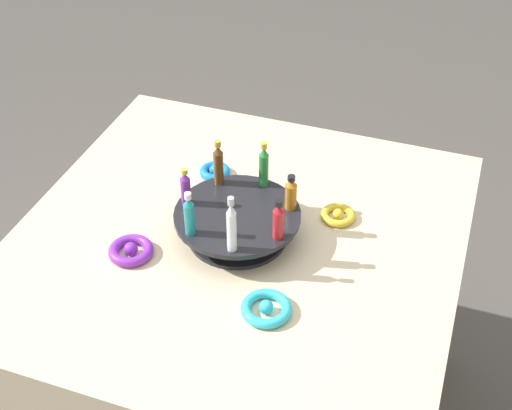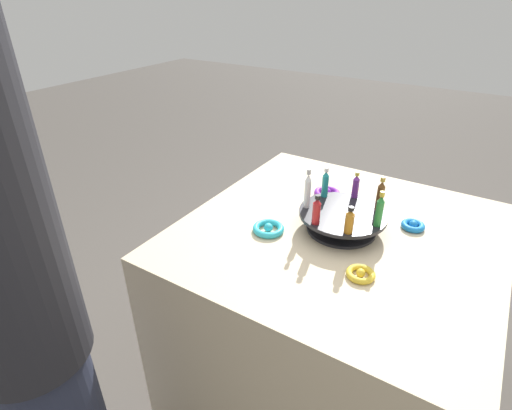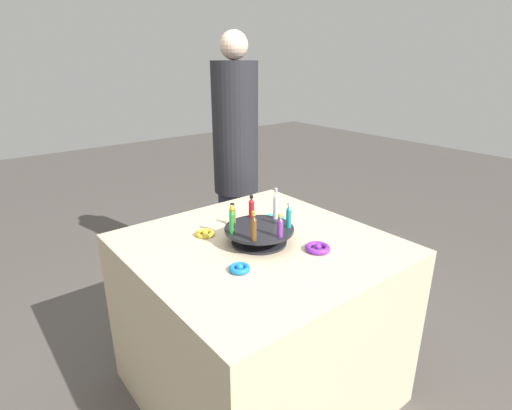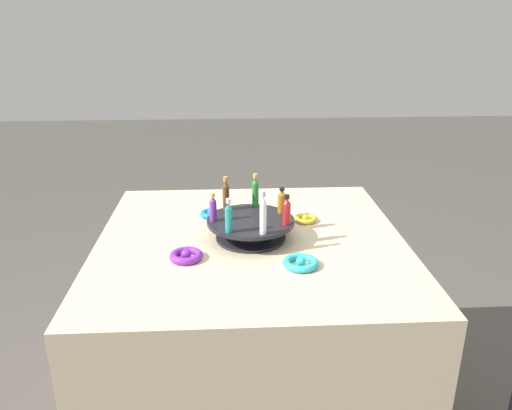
{
  "view_description": "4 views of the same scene",
  "coord_description": "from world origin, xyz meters",
  "px_view_note": "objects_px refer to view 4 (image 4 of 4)",
  "views": [
    {
      "loc": [
        -0.45,
        1.15,
        1.86
      ],
      "look_at": [
        -0.06,
        0.03,
        0.9
      ],
      "focal_mm": 50.0,
      "sensor_mm": 36.0,
      "label": 1
    },
    {
      "loc": [
        -1.11,
        -0.36,
        1.5
      ],
      "look_at": [
        -0.28,
        0.16,
        0.95
      ],
      "focal_mm": 28.0,
      "sensor_mm": 36.0,
      "label": 2
    },
    {
      "loc": [
        1.17,
        -0.95,
        1.5
      ],
      "look_at": [
        -0.08,
        0.04,
        0.91
      ],
      "focal_mm": 28.0,
      "sensor_mm": 36.0,
      "label": 3
    },
    {
      "loc": [
        0.07,
        1.5,
        1.47
      ],
      "look_at": [
        -0.02,
        0.01,
        0.89
      ],
      "focal_mm": 35.0,
      "sensor_mm": 36.0,
      "label": 4
    }
  ],
  "objects_px": {
    "bottle_amber": "(282,201)",
    "bottle_clear": "(263,214)",
    "bottle_purple": "(213,208)",
    "ribbon_bow_purple": "(186,255)",
    "bottle_red": "(287,211)",
    "bottle_brown": "(226,195)",
    "ribbon_bow_blue": "(211,214)",
    "bottle_teal": "(229,217)",
    "bottle_green": "(255,191)",
    "ribbon_bow_gold": "(305,219)",
    "ribbon_bow_teal": "(301,263)",
    "display_stand": "(251,227)"
  },
  "relations": [
    {
      "from": "bottle_amber",
      "to": "bottle_clear",
      "type": "xyz_separation_m",
      "value": [
        0.07,
        0.17,
        0.02
      ]
    },
    {
      "from": "bottle_clear",
      "to": "bottle_red",
      "type": "height_order",
      "value": "bottle_clear"
    },
    {
      "from": "ribbon_bow_blue",
      "to": "ribbon_bow_gold",
      "type": "bearing_deg",
      "value": 169.2
    },
    {
      "from": "display_stand",
      "to": "bottle_purple",
      "type": "distance_m",
      "value": 0.14
    },
    {
      "from": "bottle_purple",
      "to": "ribbon_bow_blue",
      "type": "relative_size",
      "value": 1.22
    },
    {
      "from": "bottle_brown",
      "to": "ribbon_bow_teal",
      "type": "xyz_separation_m",
      "value": [
        -0.22,
        0.29,
        -0.11
      ]
    },
    {
      "from": "bottle_teal",
      "to": "ribbon_bow_teal",
      "type": "relative_size",
      "value": 1.04
    },
    {
      "from": "display_stand",
      "to": "bottle_purple",
      "type": "height_order",
      "value": "bottle_purple"
    },
    {
      "from": "bottle_brown",
      "to": "ribbon_bow_purple",
      "type": "xyz_separation_m",
      "value": [
        0.12,
        0.23,
        -0.11
      ]
    },
    {
      "from": "bottle_amber",
      "to": "ribbon_bow_purple",
      "type": "relative_size",
      "value": 0.88
    },
    {
      "from": "bottle_amber",
      "to": "ribbon_bow_teal",
      "type": "xyz_separation_m",
      "value": [
        -0.03,
        0.26,
        -0.1
      ]
    },
    {
      "from": "bottle_green",
      "to": "ribbon_bow_teal",
      "type": "distance_m",
      "value": 0.36
    },
    {
      "from": "ribbon_bow_purple",
      "to": "bottle_red",
      "type": "bearing_deg",
      "value": -164.05
    },
    {
      "from": "bottle_amber",
      "to": "bottle_green",
      "type": "bearing_deg",
      "value": -36.06
    },
    {
      "from": "bottle_brown",
      "to": "bottle_clear",
      "type": "xyz_separation_m",
      "value": [
        -0.11,
        0.21,
        0.01
      ]
    },
    {
      "from": "bottle_brown",
      "to": "bottle_purple",
      "type": "xyz_separation_m",
      "value": [
        0.04,
        0.1,
        -0.01
      ]
    },
    {
      "from": "bottle_amber",
      "to": "ribbon_bow_blue",
      "type": "distance_m",
      "value": 0.3
    },
    {
      "from": "bottle_clear",
      "to": "ribbon_bow_teal",
      "type": "xyz_separation_m",
      "value": [
        -0.11,
        0.09,
        -0.12
      ]
    },
    {
      "from": "bottle_brown",
      "to": "ribbon_bow_purple",
      "type": "bearing_deg",
      "value": 61.84
    },
    {
      "from": "ribbon_bow_gold",
      "to": "bottle_teal",
      "type": "bearing_deg",
      "value": 40.72
    },
    {
      "from": "bottle_teal",
      "to": "ribbon_bow_purple",
      "type": "distance_m",
      "value": 0.17
    },
    {
      "from": "display_stand",
      "to": "bottle_purple",
      "type": "bearing_deg",
      "value": 2.52
    },
    {
      "from": "bottle_brown",
      "to": "ribbon_bow_blue",
      "type": "distance_m",
      "value": 0.17
    },
    {
      "from": "ribbon_bow_teal",
      "to": "ribbon_bow_blue",
      "type": "bearing_deg",
      "value": -55.8
    },
    {
      "from": "bottle_green",
      "to": "bottle_brown",
      "type": "bearing_deg",
      "value": 15.37
    },
    {
      "from": "ribbon_bow_blue",
      "to": "ribbon_bow_teal",
      "type": "relative_size",
      "value": 0.74
    },
    {
      "from": "ribbon_bow_blue",
      "to": "ribbon_bow_purple",
      "type": "relative_size",
      "value": 0.78
    },
    {
      "from": "ribbon_bow_blue",
      "to": "bottle_teal",
      "type": "bearing_deg",
      "value": 102.41
    },
    {
      "from": "ribbon_bow_gold",
      "to": "ribbon_bow_blue",
      "type": "height_order",
      "value": "ribbon_bow_blue"
    },
    {
      "from": "bottle_red",
      "to": "ribbon_bow_blue",
      "type": "bearing_deg",
      "value": -45.12
    },
    {
      "from": "bottle_clear",
      "to": "ribbon_bow_purple",
      "type": "relative_size",
      "value": 1.37
    },
    {
      "from": "bottle_teal",
      "to": "bottle_red",
      "type": "bearing_deg",
      "value": -164.63
    },
    {
      "from": "display_stand",
      "to": "bottle_green",
      "type": "height_order",
      "value": "bottle_green"
    },
    {
      "from": "bottle_amber",
      "to": "ribbon_bow_purple",
      "type": "distance_m",
      "value": 0.38
    },
    {
      "from": "bottle_amber",
      "to": "ribbon_bow_gold",
      "type": "height_order",
      "value": "bottle_amber"
    },
    {
      "from": "bottle_green",
      "to": "ribbon_bow_teal",
      "type": "bearing_deg",
      "value": 109.79
    },
    {
      "from": "bottle_brown",
      "to": "ribbon_bow_teal",
      "type": "distance_m",
      "value": 0.38
    },
    {
      "from": "bottle_green",
      "to": "bottle_clear",
      "type": "distance_m",
      "value": 0.24
    },
    {
      "from": "bottle_clear",
      "to": "ribbon_bow_blue",
      "type": "relative_size",
      "value": 1.77
    },
    {
      "from": "bottle_green",
      "to": "ribbon_bow_blue",
      "type": "relative_size",
      "value": 1.51
    },
    {
      "from": "bottle_red",
      "to": "ribbon_bow_blue",
      "type": "height_order",
      "value": "bottle_red"
    },
    {
      "from": "display_stand",
      "to": "ribbon_bow_blue",
      "type": "height_order",
      "value": "display_stand"
    },
    {
      "from": "bottle_clear",
      "to": "ribbon_bow_gold",
      "type": "distance_m",
      "value": 0.33
    },
    {
      "from": "ribbon_bow_gold",
      "to": "ribbon_bow_purple",
      "type": "xyz_separation_m",
      "value": [
        0.41,
        0.28,
        0.0
      ]
    },
    {
      "from": "bottle_teal",
      "to": "ribbon_bow_purple",
      "type": "xyz_separation_m",
      "value": [
        0.13,
        0.04,
        -0.11
      ]
    },
    {
      "from": "display_stand",
      "to": "bottle_red",
      "type": "bearing_deg",
      "value": 156.8
    },
    {
      "from": "bottle_teal",
      "to": "ribbon_bow_blue",
      "type": "relative_size",
      "value": 1.4
    },
    {
      "from": "bottle_brown",
      "to": "ribbon_bow_blue",
      "type": "xyz_separation_m",
      "value": [
        0.06,
        -0.11,
        -0.11
      ]
    },
    {
      "from": "ribbon_bow_gold",
      "to": "bottle_green",
      "type": "bearing_deg",
      "value": 5.74
    },
    {
      "from": "bottle_clear",
      "to": "bottle_purple",
      "type": "bearing_deg",
      "value": -36.06
    }
  ]
}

